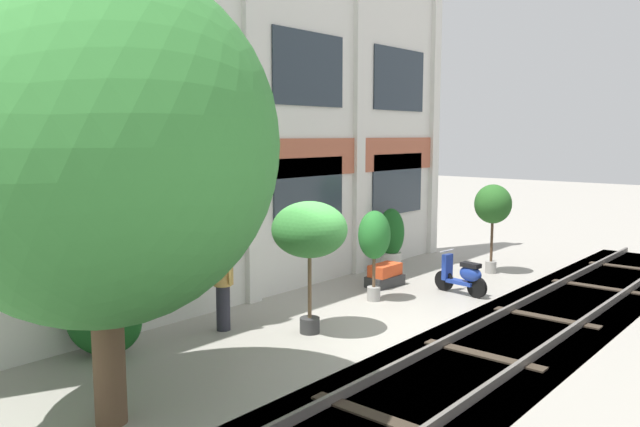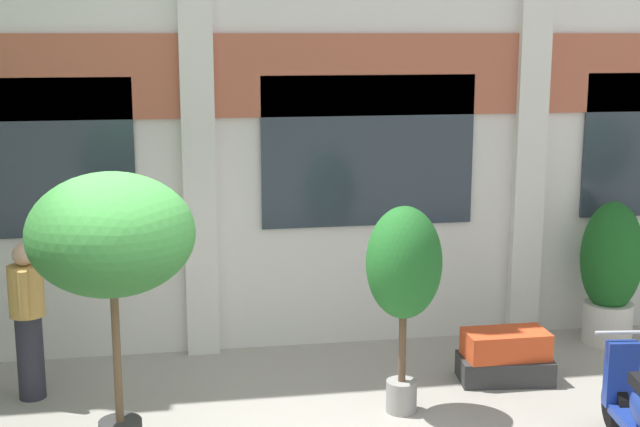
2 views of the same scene
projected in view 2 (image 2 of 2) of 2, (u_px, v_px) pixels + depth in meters
name	position (u px, v px, depth m)	size (l,w,h in m)	color
potted_plant_tall_urn	(111.00, 239.00, 7.32)	(1.38, 1.38, 2.45)	#333333
potted_plant_square_trough	(505.00, 357.00, 9.23)	(1.00, 0.60, 0.54)	#333333
potted_plant_low_pan	(404.00, 270.00, 8.25)	(0.71, 0.71, 2.00)	gray
potted_plant_glazed_jar	(611.00, 266.00, 10.24)	(0.71, 0.71, 1.68)	beige
scooter_near_curb	(639.00, 409.00, 7.52)	(0.50, 1.38, 0.98)	black
resident_by_doorway	(28.00, 316.00, 8.68)	(0.34, 0.53, 1.57)	#282833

